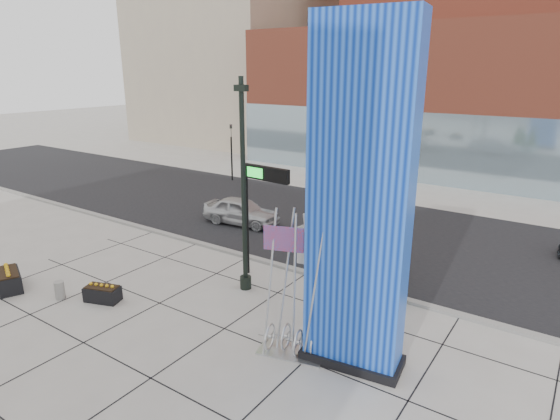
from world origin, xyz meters
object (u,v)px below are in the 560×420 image
Objects in this scene: concrete_bollard at (60,290)px; car_silver_mid at (343,244)px; public_art_sculpture at (292,318)px; overhead_street_sign at (263,182)px; car_white_west at (241,211)px; blue_pylon at (359,210)px; lamp_post at (244,208)px.

car_silver_mid reaches higher than concrete_bollard.
car_silver_mid is (-1.89, 6.95, -0.38)m from public_art_sculpture.
car_silver_mid is (6.80, 8.83, 0.43)m from concrete_bollard.
car_white_west is (-4.86, 4.67, -3.16)m from overhead_street_sign.
overhead_street_sign is (-5.33, 3.10, -0.61)m from blue_pylon.
public_art_sculpture is at bearing 12.19° from concrete_bollard.
overhead_street_sign is 7.44m from car_white_west.
car_silver_mid is at bearing 52.41° from concrete_bollard.
car_white_west is at bearing 122.25° from public_art_sculpture.
lamp_post is 1.67× the size of car_silver_mid.
blue_pylon is 6.20m from overhead_street_sign.
car_white_west is at bearing 140.17° from overhead_street_sign.
lamp_post is 11.64× the size of concrete_bollard.
car_silver_mid is at bearing -108.49° from car_white_west.
lamp_post is 1.71× the size of overhead_street_sign.
public_art_sculpture is at bearing -167.57° from blue_pylon.
lamp_post is 7.97m from car_white_west.
public_art_sculpture reaches higher than car_white_west.
public_art_sculpture reaches higher than concrete_bollard.
concrete_bollard is at bearing -138.63° from lamp_post.
public_art_sculpture is at bearing -40.68° from overhead_street_sign.
lamp_post is (-5.32, 1.94, -1.32)m from blue_pylon.
car_white_west reaches higher than concrete_bollard.
concrete_bollard is at bearing 172.59° from car_white_west.
concrete_bollard is at bearing 178.69° from public_art_sculpture.
blue_pylon is 2.01× the size of car_silver_mid.
concrete_bollard is 0.14× the size of car_silver_mid.
public_art_sculpture is 0.94× the size of car_silver_mid.
blue_pylon is 3.75m from public_art_sculpture.
car_white_west is at bearing 89.29° from concrete_bollard.
car_silver_mid is (-3.51, 6.37, -3.71)m from blue_pylon.
blue_pylon is 1.20× the size of lamp_post.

